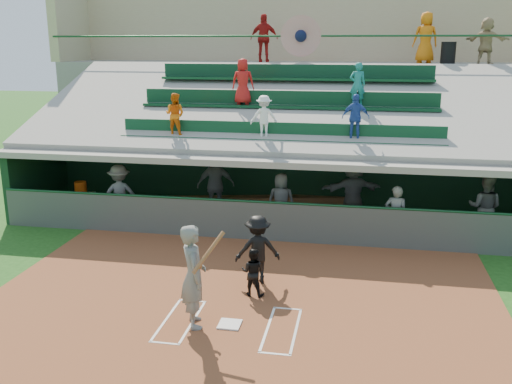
% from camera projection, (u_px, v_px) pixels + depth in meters
% --- Properties ---
extents(ground, '(100.00, 100.00, 0.00)m').
position_uv_depth(ground, '(230.00, 326.00, 11.15)').
color(ground, '#1B4914').
rests_on(ground, ground).
extents(dirt_slab, '(11.00, 9.00, 0.02)m').
position_uv_depth(dirt_slab, '(235.00, 314.00, 11.62)').
color(dirt_slab, brown).
rests_on(dirt_slab, ground).
extents(home_plate, '(0.43, 0.43, 0.03)m').
position_uv_depth(home_plate, '(230.00, 324.00, 11.14)').
color(home_plate, silver).
rests_on(home_plate, dirt_slab).
extents(batters_box_chalk, '(2.65, 1.85, 0.01)m').
position_uv_depth(batters_box_chalk, '(230.00, 325.00, 11.14)').
color(batters_box_chalk, white).
rests_on(batters_box_chalk, dirt_slab).
extents(dugout_floor, '(16.00, 3.50, 0.04)m').
position_uv_depth(dugout_floor, '(279.00, 222.00, 17.56)').
color(dugout_floor, gray).
rests_on(dugout_floor, ground).
extents(concourse_slab, '(20.00, 3.00, 4.60)m').
position_uv_depth(concourse_slab, '(303.00, 120.00, 23.40)').
color(concourse_slab, gray).
rests_on(concourse_slab, ground).
extents(grandstand, '(20.40, 10.40, 7.80)m').
position_uv_depth(grandstand, '(295.00, 131.00, 20.57)').
color(grandstand, '#494E49').
rests_on(grandstand, ground).
extents(batter_at_plate, '(1.00, 0.88, 2.05)m').
position_uv_depth(batter_at_plate, '(194.00, 276.00, 10.90)').
color(batter_at_plate, '#5E605B').
rests_on(batter_at_plate, dirt_slab).
extents(catcher, '(0.56, 0.46, 1.07)m').
position_uv_depth(catcher, '(253.00, 272.00, 12.35)').
color(catcher, black).
rests_on(catcher, dirt_slab).
extents(home_umpire, '(1.16, 0.87, 1.59)m').
position_uv_depth(home_umpire, '(258.00, 249.00, 12.94)').
color(home_umpire, black).
rests_on(home_umpire, dirt_slab).
extents(dugout_bench, '(14.30, 3.53, 0.44)m').
position_uv_depth(dugout_bench, '(283.00, 203.00, 18.75)').
color(dugout_bench, brown).
rests_on(dugout_bench, dugout_floor).
extents(white_table, '(0.83, 0.67, 0.65)m').
position_uv_depth(white_table, '(82.00, 204.00, 18.25)').
color(white_table, silver).
rests_on(white_table, dugout_floor).
extents(water_cooler, '(0.38, 0.38, 0.38)m').
position_uv_depth(water_cooler, '(81.00, 188.00, 18.18)').
color(water_cooler, '#E6530D').
rests_on(water_cooler, white_table).
extents(dugout_player_a, '(1.33, 1.08, 1.79)m').
position_uv_depth(dugout_player_a, '(120.00, 194.00, 17.20)').
color(dugout_player_a, '#5D5F5A').
rests_on(dugout_player_a, dugout_floor).
extents(dugout_player_b, '(1.26, 0.81, 1.99)m').
position_uv_depth(dugout_player_b, '(216.00, 185.00, 17.83)').
color(dugout_player_b, '#5C5F5A').
rests_on(dugout_player_b, dugout_floor).
extents(dugout_player_c, '(0.83, 0.56, 1.64)m').
position_uv_depth(dugout_player_c, '(281.00, 201.00, 16.77)').
color(dugout_player_c, '#575A55').
rests_on(dugout_player_c, dugout_floor).
extents(dugout_player_d, '(1.92, 1.11, 1.97)m').
position_uv_depth(dugout_player_d, '(353.00, 191.00, 17.17)').
color(dugout_player_d, '#60625D').
rests_on(dugout_player_d, dugout_floor).
extents(dugout_player_e, '(0.63, 0.45, 1.64)m').
position_uv_depth(dugout_player_e, '(395.00, 215.00, 15.35)').
color(dugout_player_e, '#5B5E59').
rests_on(dugout_player_e, dugout_floor).
extents(dugout_player_f, '(1.07, 0.95, 1.83)m').
position_uv_depth(dugout_player_f, '(485.00, 207.00, 15.74)').
color(dugout_player_f, '#575A55').
rests_on(dugout_player_f, dugout_floor).
extents(trash_bin, '(0.53, 0.53, 0.79)m').
position_uv_depth(trash_bin, '(448.00, 53.00, 20.90)').
color(trash_bin, black).
rests_on(trash_bin, concourse_slab).
extents(concourse_staff_a, '(1.12, 0.51, 1.86)m').
position_uv_depth(concourse_staff_a, '(264.00, 38.00, 22.53)').
color(concourse_staff_a, '#A61513').
rests_on(concourse_staff_a, concourse_slab).
extents(concourse_staff_b, '(0.99, 0.71, 1.88)m').
position_uv_depth(concourse_staff_b, '(426.00, 38.00, 21.46)').
color(concourse_staff_b, orange).
rests_on(concourse_staff_b, concourse_slab).
extents(concourse_staff_c, '(1.59, 1.07, 1.64)m').
position_uv_depth(concourse_staff_c, '(486.00, 41.00, 20.50)').
color(concourse_staff_c, tan).
rests_on(concourse_staff_c, concourse_slab).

